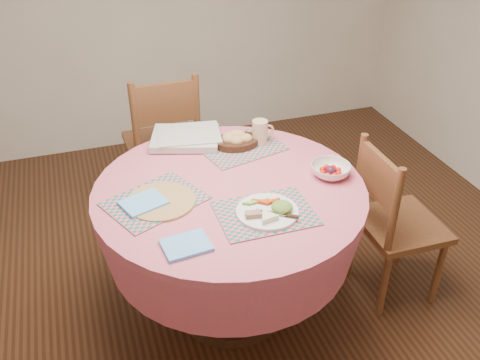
% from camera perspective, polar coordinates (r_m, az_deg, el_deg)
% --- Properties ---
extents(ground, '(4.00, 4.00, 0.00)m').
position_cam_1_polar(ground, '(2.89, -0.97, -13.37)').
color(ground, '#331C0F').
rests_on(ground, ground).
extents(dining_table, '(1.24, 1.24, 0.75)m').
position_cam_1_polar(dining_table, '(2.52, -1.08, -4.51)').
color(dining_table, '#C75C6C').
rests_on(dining_table, ground).
extents(chair_right, '(0.40, 0.41, 0.88)m').
position_cam_1_polar(chair_right, '(2.80, 15.99, -4.14)').
color(chair_right, brown).
rests_on(chair_right, ground).
extents(chair_back, '(0.46, 0.44, 0.96)m').
position_cam_1_polar(chair_back, '(3.36, -8.12, 4.17)').
color(chair_back, brown).
rests_on(chair_back, ground).
extents(placemat_front, '(0.40, 0.30, 0.01)m').
position_cam_1_polar(placemat_front, '(2.24, 2.71, -3.56)').
color(placemat_front, '#136D63').
rests_on(placemat_front, dining_table).
extents(placemat_left, '(0.49, 0.44, 0.01)m').
position_cam_1_polar(placemat_left, '(2.35, -9.04, -2.22)').
color(placemat_left, '#136D63').
rests_on(placemat_left, dining_table).
extents(placemat_back, '(0.46, 0.39, 0.01)m').
position_cam_1_polar(placemat_back, '(2.73, 0.12, 3.55)').
color(placemat_back, '#136D63').
rests_on(placemat_back, dining_table).
extents(wicker_trivet, '(0.30, 0.30, 0.01)m').
position_cam_1_polar(wicker_trivet, '(2.33, -8.44, -2.27)').
color(wicker_trivet, olive).
rests_on(wicker_trivet, dining_table).
extents(napkin_near, '(0.19, 0.16, 0.01)m').
position_cam_1_polar(napkin_near, '(2.08, -5.76, -6.94)').
color(napkin_near, '#63B3FF').
rests_on(napkin_near, dining_table).
extents(napkin_far, '(0.22, 0.19, 0.01)m').
position_cam_1_polar(napkin_far, '(2.32, -10.26, -2.43)').
color(napkin_far, '#63B3FF').
rests_on(napkin_far, placemat_left).
extents(dinner_plate, '(0.26, 0.26, 0.05)m').
position_cam_1_polar(dinner_plate, '(2.23, 3.15, -3.26)').
color(dinner_plate, white).
rests_on(dinner_plate, placemat_front).
extents(bread_bowl, '(0.23, 0.23, 0.08)m').
position_cam_1_polar(bread_bowl, '(2.73, -0.38, 4.37)').
color(bread_bowl, black).
rests_on(bread_bowl, placemat_back).
extents(latte_mug, '(0.12, 0.08, 0.12)m').
position_cam_1_polar(latte_mug, '(2.74, 2.19, 5.16)').
color(latte_mug, '#C8B089').
rests_on(latte_mug, placemat_back).
extents(fruit_bowl, '(0.20, 0.20, 0.06)m').
position_cam_1_polar(fruit_bowl, '(2.52, 9.64, 1.02)').
color(fruit_bowl, white).
rests_on(fruit_bowl, dining_table).
extents(newspaper_stack, '(0.41, 0.36, 0.04)m').
position_cam_1_polar(newspaper_stack, '(2.79, -5.80, 4.55)').
color(newspaper_stack, silver).
rests_on(newspaper_stack, dining_table).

